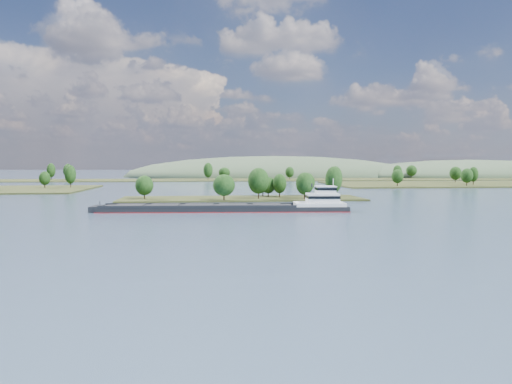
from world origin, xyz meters
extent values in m
plane|color=#384860|center=(0.00, 120.00, 0.00)|extent=(1800.00, 1800.00, 0.00)
cube|color=#293015|center=(0.00, 180.00, 0.00)|extent=(100.00, 30.00, 1.20)
cylinder|color=black|center=(24.44, 170.04, 2.37)|extent=(0.50, 0.50, 3.53)
ellipsoid|color=black|center=(24.44, 170.04, 6.86)|extent=(7.20, 7.20, 9.09)
cylinder|color=black|center=(9.95, 190.18, 2.14)|extent=(0.50, 0.50, 3.09)
ellipsoid|color=black|center=(9.95, 190.18, 6.07)|extent=(7.87, 7.87, 7.94)
cylinder|color=black|center=(6.22, 173.64, 2.66)|extent=(0.50, 0.50, 4.12)
ellipsoid|color=black|center=(6.22, 173.64, 7.91)|extent=(8.68, 8.68, 10.60)
cylinder|color=black|center=(11.76, 185.61, 2.00)|extent=(0.50, 0.50, 2.80)
ellipsoid|color=black|center=(11.76, 185.61, 5.55)|extent=(6.44, 6.44, 7.19)
cylinder|color=black|center=(-7.98, 167.59, 2.26)|extent=(0.50, 0.50, 3.31)
ellipsoid|color=black|center=(-7.98, 167.59, 6.46)|extent=(8.68, 8.68, 8.51)
cylinder|color=black|center=(-39.57, 176.88, 2.15)|extent=(0.50, 0.50, 3.10)
ellipsoid|color=black|center=(-39.57, 176.88, 6.10)|extent=(7.31, 7.31, 7.98)
cylinder|color=black|center=(16.21, 182.61, 2.22)|extent=(0.50, 0.50, 3.25)
ellipsoid|color=black|center=(16.21, 182.61, 6.35)|extent=(5.97, 5.97, 8.35)
cylinder|color=black|center=(41.51, 187.07, 2.75)|extent=(0.50, 0.50, 4.30)
ellipsoid|color=black|center=(41.51, 187.07, 8.22)|extent=(6.33, 6.33, 11.06)
cylinder|color=black|center=(36.73, 171.82, 2.75)|extent=(0.50, 0.50, 4.31)
ellipsoid|color=black|center=(36.73, 171.82, 8.23)|extent=(6.84, 6.84, 11.08)
cylinder|color=black|center=(28.58, 187.59, 2.30)|extent=(0.50, 0.50, 3.39)
ellipsoid|color=black|center=(28.58, 187.59, 6.61)|extent=(7.92, 7.92, 8.72)
cylinder|color=black|center=(-92.74, 271.25, 2.92)|extent=(0.50, 0.50, 4.24)
ellipsoid|color=black|center=(-92.74, 271.25, 8.31)|extent=(6.47, 6.47, 10.91)
cylinder|color=black|center=(-106.14, 268.19, 2.34)|extent=(0.50, 0.50, 3.09)
ellipsoid|color=black|center=(-106.14, 268.19, 6.27)|extent=(6.30, 6.30, 7.94)
cylinder|color=black|center=(101.58, 266.80, 2.49)|extent=(0.50, 0.50, 3.38)
ellipsoid|color=black|center=(101.58, 266.80, 6.78)|extent=(7.13, 7.13, 8.68)
cylinder|color=black|center=(146.02, 266.60, 2.57)|extent=(0.50, 0.50, 3.55)
ellipsoid|color=black|center=(146.02, 266.60, 7.08)|extent=(7.40, 7.40, 9.12)
cylinder|color=black|center=(158.47, 281.21, 2.71)|extent=(0.50, 0.50, 3.81)
ellipsoid|color=black|center=(158.47, 281.21, 7.55)|extent=(6.14, 6.14, 9.80)
cylinder|color=black|center=(164.57, 316.07, 2.68)|extent=(0.50, 0.50, 3.76)
ellipsoid|color=black|center=(164.57, 316.07, 7.47)|extent=(8.42, 8.42, 9.68)
cube|color=#293015|center=(0.00, 400.00, 0.00)|extent=(900.00, 60.00, 1.20)
cylinder|color=black|center=(-141.37, 399.60, 2.89)|extent=(0.50, 0.50, 4.58)
ellipsoid|color=black|center=(-141.37, 399.60, 8.70)|extent=(6.95, 6.95, 11.77)
cylinder|color=black|center=(147.26, 381.65, 2.61)|extent=(0.50, 0.50, 4.02)
ellipsoid|color=black|center=(147.26, 381.65, 7.73)|extent=(7.38, 7.38, 10.35)
cylinder|color=black|center=(1.42, 402.71, 2.30)|extent=(0.50, 0.50, 3.40)
ellipsoid|color=black|center=(1.42, 402.71, 6.62)|extent=(9.84, 9.84, 8.73)
cylinder|color=black|center=(174.46, 416.08, 2.58)|extent=(0.50, 0.50, 3.96)
ellipsoid|color=black|center=(174.46, 416.08, 7.61)|extent=(9.68, 9.68, 10.17)
cylinder|color=black|center=(-126.47, 394.38, 2.80)|extent=(0.50, 0.50, 4.40)
ellipsoid|color=black|center=(-126.47, 394.38, 8.39)|extent=(7.87, 7.87, 11.30)
cylinder|color=black|center=(56.28, 390.44, 2.41)|extent=(0.50, 0.50, 3.61)
ellipsoid|color=black|center=(56.28, 390.44, 7.00)|extent=(7.47, 7.47, 9.29)
cylinder|color=black|center=(-12.64, 380.83, 2.96)|extent=(0.50, 0.50, 4.72)
ellipsoid|color=black|center=(-12.64, 380.83, 8.95)|extent=(7.54, 7.54, 12.13)
ellipsoid|color=#384B33|center=(260.00, 470.00, 0.00)|extent=(260.00, 140.00, 36.00)
ellipsoid|color=#384B33|center=(60.00, 500.00, 0.00)|extent=(320.00, 160.00, 44.00)
cube|color=black|center=(-9.51, 130.08, 0.49)|extent=(78.57, 14.76, 2.15)
cube|color=#9D1113|center=(-9.51, 130.08, 0.05)|extent=(78.78, 14.97, 0.24)
cube|color=black|center=(-17.00, 135.36, 1.86)|extent=(60.43, 4.28, 0.78)
cube|color=black|center=(-17.61, 125.81, 1.86)|extent=(60.43, 4.28, 0.78)
cube|color=black|center=(-17.30, 130.58, 1.71)|extent=(59.02, 12.53, 0.29)
cube|color=black|center=(-38.74, 131.96, 2.00)|extent=(9.28, 8.55, 0.34)
cube|color=black|center=(-28.02, 131.27, 2.00)|extent=(9.28, 8.55, 0.34)
cube|color=black|center=(-17.30, 130.58, 2.00)|extent=(9.28, 8.55, 0.34)
cube|color=black|center=(-6.59, 129.89, 2.00)|extent=(9.28, 8.55, 0.34)
cube|color=black|center=(4.13, 129.20, 2.00)|extent=(9.28, 8.55, 0.34)
cube|color=black|center=(-48.97, 132.62, 0.88)|extent=(3.49, 8.96, 1.95)
cylinder|color=black|center=(-47.99, 132.56, 2.25)|extent=(0.25, 0.25, 2.15)
cube|color=white|center=(20.70, 128.14, 2.15)|extent=(16.19, 10.36, 1.17)
cube|color=white|center=(21.67, 128.07, 4.10)|extent=(10.25, 8.42, 2.93)
cube|color=black|center=(21.67, 128.07, 4.49)|extent=(10.45, 8.63, 0.88)
cube|color=white|center=(22.64, 128.01, 6.64)|extent=(6.22, 6.22, 2.15)
cube|color=black|center=(22.64, 128.01, 7.03)|extent=(6.43, 6.43, 0.78)
cube|color=white|center=(22.64, 128.01, 7.81)|extent=(6.64, 6.64, 0.20)
cylinder|color=white|center=(25.08, 127.86, 8.98)|extent=(0.21, 0.21, 2.54)
cylinder|color=black|center=(18.94, 131.19, 8.01)|extent=(0.52, 0.52, 1.17)
camera|label=1|loc=(-15.43, -26.42, 15.45)|focal=35.00mm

